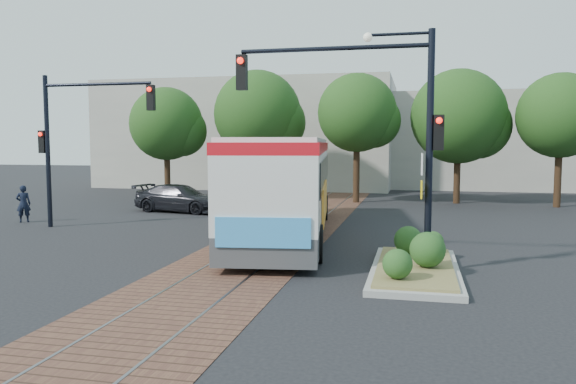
# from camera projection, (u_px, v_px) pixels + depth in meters

# --- Properties ---
(ground) EXTENTS (120.00, 120.00, 0.00)m
(ground) POSITION_uv_depth(u_px,v_px,m) (248.00, 257.00, 16.51)
(ground) COLOR black
(ground) RESTS_ON ground
(trackbed) EXTENTS (3.60, 40.00, 0.02)m
(trackbed) POSITION_uv_depth(u_px,v_px,m) (280.00, 235.00, 20.40)
(trackbed) COLOR brown
(trackbed) RESTS_ON ground
(tree_row) EXTENTS (26.40, 5.60, 7.67)m
(tree_row) POSITION_uv_depth(u_px,v_px,m) (353.00, 116.00, 31.76)
(tree_row) COLOR #382314
(tree_row) RESTS_ON ground
(warehouses) EXTENTS (40.00, 13.00, 8.00)m
(warehouses) POSITION_uv_depth(u_px,v_px,m) (348.00, 137.00, 44.21)
(warehouses) COLOR #ADA899
(warehouses) RESTS_ON ground
(city_bus) EXTENTS (4.55, 13.32, 3.50)m
(city_bus) POSITION_uv_depth(u_px,v_px,m) (287.00, 182.00, 20.34)
(city_bus) COLOR #404042
(city_bus) RESTS_ON ground
(traffic_island) EXTENTS (2.20, 5.20, 1.13)m
(traffic_island) POSITION_uv_depth(u_px,v_px,m) (416.00, 260.00, 14.54)
(traffic_island) COLOR gray
(traffic_island) RESTS_ON ground
(signal_pole_main) EXTENTS (5.49, 0.46, 6.00)m
(signal_pole_main) POSITION_uv_depth(u_px,v_px,m) (381.00, 112.00, 14.51)
(signal_pole_main) COLOR black
(signal_pole_main) RESTS_ON ground
(signal_pole_left) EXTENTS (4.99, 0.34, 6.00)m
(signal_pole_left) POSITION_uv_depth(u_px,v_px,m) (72.00, 130.00, 21.91)
(signal_pole_left) COLOR black
(signal_pole_left) RESTS_ON ground
(officer) EXTENTS (0.69, 0.62, 1.58)m
(officer) POSITION_uv_depth(u_px,v_px,m) (23.00, 204.00, 23.72)
(officer) COLOR black
(officer) RESTS_ON ground
(parked_car) EXTENTS (4.83, 2.60, 1.33)m
(parked_car) POSITION_uv_depth(u_px,v_px,m) (180.00, 198.00, 27.38)
(parked_car) COLOR black
(parked_car) RESTS_ON ground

